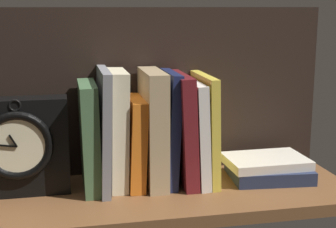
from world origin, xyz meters
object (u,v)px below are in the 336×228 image
at_px(book_maroon_dawkins, 182,129).
at_px(book_gray_chess, 104,129).
at_px(book_cream_twain, 118,129).
at_px(book_navy_bierce, 169,128).
at_px(book_green_romantic, 90,136).
at_px(book_white_catcher, 195,131).
at_px(book_yellow_seinlanguage, 205,128).
at_px(book_orange_pandolfini, 135,142).
at_px(book_stack_side, 268,168).
at_px(book_tan_shortstories, 153,128).
at_px(framed_clock, 19,146).

bearing_deg(book_maroon_dawkins, book_gray_chess, -180.00).
height_order(book_cream_twain, book_navy_bierce, book_cream_twain).
xyz_separation_m(book_green_romantic, book_white_catcher, (0.22, -0.00, -0.00)).
distance_m(book_gray_chess, book_yellow_seinlanguage, 0.22).
distance_m(book_orange_pandolfini, book_maroon_dawkins, 0.10).
bearing_deg(book_orange_pandolfini, book_white_catcher, -0.00).
xyz_separation_m(book_white_catcher, book_stack_side, (0.16, -0.02, -0.09)).
bearing_deg(book_orange_pandolfini, book_gray_chess, 180.00).
bearing_deg(book_tan_shortstories, framed_clock, -178.34).
relative_size(book_orange_pandolfini, book_stack_side, 1.01).
relative_size(book_green_romantic, book_maroon_dawkins, 0.95).
bearing_deg(book_green_romantic, book_yellow_seinlanguage, 0.00).
height_order(book_navy_bierce, framed_clock, book_navy_bierce).
height_order(book_orange_pandolfini, book_tan_shortstories, book_tan_shortstories).
bearing_deg(book_gray_chess, book_green_romantic, 180.00).
distance_m(book_navy_bierce, book_yellow_seinlanguage, 0.08).
bearing_deg(book_green_romantic, book_white_catcher, -0.00).
height_order(book_maroon_dawkins, framed_clock, book_maroon_dawkins).
xyz_separation_m(book_gray_chess, book_cream_twain, (0.03, 0.00, -0.00)).
distance_m(book_yellow_seinlanguage, framed_clock, 0.38).
distance_m(book_green_romantic, book_navy_bierce, 0.17).
relative_size(book_yellow_seinlanguage, book_stack_side, 1.25).
relative_size(book_orange_pandolfini, book_yellow_seinlanguage, 0.81).
bearing_deg(book_white_catcher, book_orange_pandolfini, 180.00).
xyz_separation_m(book_orange_pandolfini, framed_clock, (-0.23, -0.01, 0.01)).
bearing_deg(book_orange_pandolfini, book_green_romantic, 180.00).
xyz_separation_m(book_navy_bierce, book_yellow_seinlanguage, (0.08, 0.00, -0.00)).
distance_m(book_gray_chess, book_tan_shortstories, 0.10).
xyz_separation_m(book_orange_pandolfini, book_yellow_seinlanguage, (0.15, 0.00, 0.02)).
distance_m(book_orange_pandolfini, book_tan_shortstories, 0.05).
bearing_deg(book_gray_chess, book_maroon_dawkins, 0.00).
bearing_deg(book_stack_side, book_tan_shortstories, 175.49).
bearing_deg(book_navy_bierce, book_tan_shortstories, 180.00).
height_order(book_maroon_dawkins, book_stack_side, book_maroon_dawkins).
bearing_deg(book_tan_shortstories, book_white_catcher, -0.00).
xyz_separation_m(book_green_romantic, book_gray_chess, (0.03, 0.00, 0.01)).
height_order(book_cream_twain, book_orange_pandolfini, book_cream_twain).
bearing_deg(book_cream_twain, book_yellow_seinlanguage, 0.00).
xyz_separation_m(book_cream_twain, book_stack_side, (0.33, -0.02, -0.10)).
bearing_deg(framed_clock, book_gray_chess, 2.68).
distance_m(book_gray_chess, book_orange_pandolfini, 0.07).
distance_m(book_gray_chess, framed_clock, 0.17).
bearing_deg(book_green_romantic, book_cream_twain, 0.00).
bearing_deg(book_cream_twain, book_navy_bierce, 0.00).
bearing_deg(book_tan_shortstories, book_navy_bierce, 0.00).
relative_size(book_maroon_dawkins, book_yellow_seinlanguage, 1.01).
height_order(book_gray_chess, framed_clock, book_gray_chess).
height_order(book_gray_chess, book_navy_bierce, book_gray_chess).
bearing_deg(book_cream_twain, book_green_romantic, 180.00).
bearing_deg(framed_clock, book_cream_twain, 2.29).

